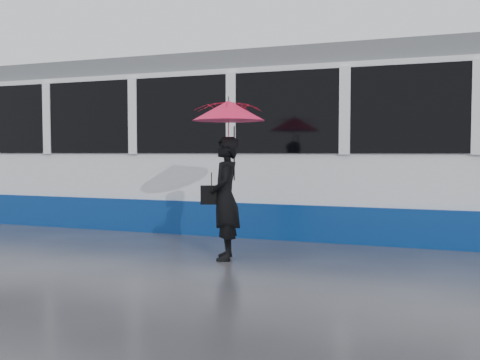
% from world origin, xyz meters
% --- Properties ---
extents(ground, '(90.00, 90.00, 0.00)m').
position_xyz_m(ground, '(0.00, 0.00, 0.00)').
color(ground, '#2A2A2F').
rests_on(ground, ground).
extents(rails, '(34.00, 1.51, 0.02)m').
position_xyz_m(rails, '(0.00, 2.50, 0.01)').
color(rails, '#3F3D38').
rests_on(rails, ground).
extents(tram, '(26.00, 2.56, 3.35)m').
position_xyz_m(tram, '(2.46, 2.50, 1.64)').
color(tram, white).
rests_on(tram, ground).
extents(woman, '(0.61, 0.74, 1.74)m').
position_xyz_m(woman, '(0.59, -0.60, 0.87)').
color(woman, black).
rests_on(woman, ground).
extents(umbrella, '(1.32, 1.32, 1.17)m').
position_xyz_m(umbrella, '(0.64, -0.60, 1.90)').
color(umbrella, '#FE1558').
rests_on(umbrella, ground).
extents(handbag, '(0.34, 0.24, 0.45)m').
position_xyz_m(handbag, '(0.37, -0.58, 0.91)').
color(handbag, black).
rests_on(handbag, ground).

